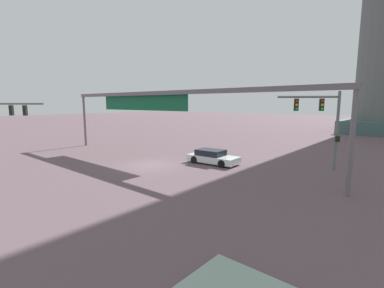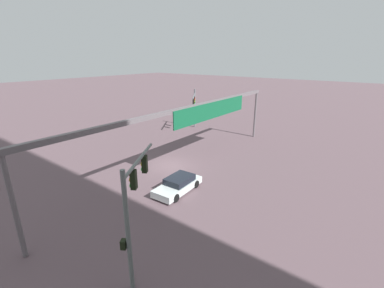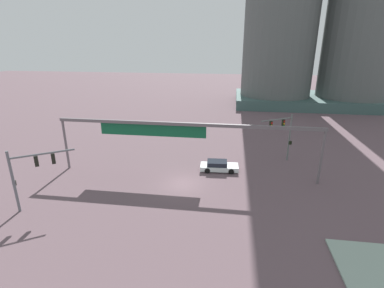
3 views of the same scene
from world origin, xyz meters
TOP-DOWN VIEW (x-y plane):
  - ground_plane at (0.00, 0.00)m, footprint 229.09×229.09m
  - traffic_signal_near_corner at (11.39, 7.93)m, footprint 4.25×2.58m
  - traffic_signal_opposite_side at (-12.72, -6.73)m, footprint 4.79×3.18m
  - overhead_sign_gantry at (-1.00, 2.21)m, footprint 29.40×0.43m
  - sedan_car_approaching at (3.64, 4.00)m, footprint 4.59×2.17m

SIDE VIEW (x-z plane):
  - ground_plane at x=0.00m, z-range 0.00..0.00m
  - sedan_car_approaching at x=3.64m, z-range -0.03..1.18m
  - traffic_signal_opposite_side at x=-12.72m, z-range 0.92..6.78m
  - traffic_signal_near_corner at x=11.39m, z-range 1.06..7.19m
  - overhead_sign_gantry at x=-1.00m, z-range 2.29..8.59m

